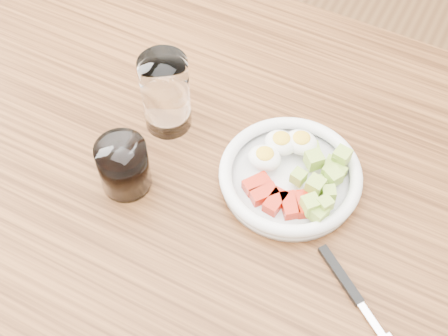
% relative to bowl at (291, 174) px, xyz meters
% --- Properties ---
extents(dining_table, '(1.50, 0.90, 0.77)m').
position_rel_bowl_xyz_m(dining_table, '(-0.08, -0.05, -0.12)').
color(dining_table, brown).
rests_on(dining_table, ground).
extents(bowl, '(0.22, 0.22, 0.05)m').
position_rel_bowl_xyz_m(bowl, '(0.00, 0.00, 0.00)').
color(bowl, white).
rests_on(bowl, dining_table).
extents(fork, '(0.17, 0.13, 0.01)m').
position_rel_bowl_xyz_m(fork, '(0.15, -0.13, -0.02)').
color(fork, black).
rests_on(fork, dining_table).
extents(water_glass, '(0.08, 0.08, 0.14)m').
position_rel_bowl_xyz_m(water_glass, '(-0.23, 0.02, 0.05)').
color(water_glass, white).
rests_on(water_glass, dining_table).
extents(coffee_glass, '(0.08, 0.08, 0.09)m').
position_rel_bowl_xyz_m(coffee_glass, '(-0.22, -0.12, 0.02)').
color(coffee_glass, white).
rests_on(coffee_glass, dining_table).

